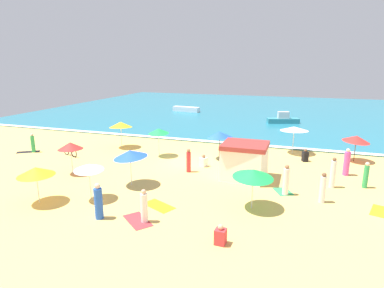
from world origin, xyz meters
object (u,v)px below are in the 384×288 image
beach_umbrella_3 (220,135)px  beachgoer_10 (286,181)px  beach_umbrella_2 (70,146)px  beachgoer_6 (98,202)px  beachgoer_1 (203,161)px  beachgoer_3 (305,156)px  lifeguard_cabana (244,161)px  beachgoer_2 (333,173)px  beach_umbrella_1 (294,129)px  small_boat_0 (186,109)px  beachgoer_7 (366,175)px  beach_umbrella_9 (36,171)px  beachgoer_0 (33,143)px  beach_umbrella_6 (253,173)px  beachgoer_9 (189,161)px  beachgoer_8 (347,163)px  beach_umbrella_0 (121,125)px  beach_umbrella_4 (130,154)px  beach_umbrella_5 (159,131)px  beachgoer_4 (220,236)px  beach_umbrella_8 (356,139)px  parked_bicycle (70,151)px  beachgoer_12 (323,188)px  beach_umbrella_7 (89,167)px  small_boat_1 (283,119)px  beachgoer_11 (144,207)px

beach_umbrella_3 → beachgoer_10: bearing=-46.7°
beach_umbrella_2 → beachgoer_6: (5.42, -4.87, -1.05)m
beachgoer_1 → beachgoer_6: size_ratio=0.49×
beachgoer_3 → beachgoer_10: 6.97m
lifeguard_cabana → beach_umbrella_2: size_ratio=1.23×
beachgoer_1 → beachgoer_2: (8.26, -1.37, 0.50)m
beach_umbrella_2 → beachgoer_6: 7.36m
beach_umbrella_1 → small_boat_0: bearing=130.8°
beach_umbrella_1 → beachgoer_7: size_ratio=1.95×
beach_umbrella_9 → beachgoer_0: 11.02m
beach_umbrella_6 → beachgoer_9: 6.49m
beachgoer_0 → beachgoer_8: 23.57m
beachgoer_9 → beach_umbrella_0: bearing=151.1°
beachgoer_9 → beachgoer_7: bearing=3.6°
beachgoer_9 → beachgoer_6: bearing=-102.9°
beachgoer_2 → beachgoer_10: size_ratio=1.05×
beach_umbrella_1 → beach_umbrella_2: 16.72m
beachgoer_1 → beachgoer_10: 6.67m
beach_umbrella_3 → beachgoer_3: 6.49m
beach_umbrella_4 → beach_umbrella_5: 6.21m
beachgoer_1 → beachgoer_10: beachgoer_10 is taller
beach_umbrella_6 → beach_umbrella_0: bearing=146.0°
beach_umbrella_3 → beach_umbrella_1: bearing=33.6°
beachgoer_0 → beachgoer_4: size_ratio=1.80×
beach_umbrella_6 → beach_umbrella_8: beach_umbrella_6 is taller
beachgoer_3 → parked_bicycle: bearing=-165.6°
beachgoer_7 → beachgoer_8: beachgoer_8 is taller
beachgoer_1 → beachgoer_8: bearing=7.4°
beachgoer_9 → lifeguard_cabana: bearing=-0.4°
beach_umbrella_4 → beach_umbrella_1: bearing=49.6°
beach_umbrella_6 → beachgoer_8: 8.58m
beach_umbrella_6 → beachgoer_8: bearing=53.9°
beach_umbrella_1 → beach_umbrella_3: (-5.21, -3.45, -0.13)m
beachgoer_1 → beachgoer_9: bearing=-111.7°
beach_umbrella_5 → beachgoer_8: beach_umbrella_5 is taller
beachgoer_2 → beachgoer_4: bearing=-120.4°
beachgoer_12 → beach_umbrella_3: bearing=139.9°
lifeguard_cabana → beachgoer_1: bearing=154.3°
beach_umbrella_4 → beach_umbrella_5: (-1.00, 6.13, 0.06)m
beach_umbrella_7 → beach_umbrella_2: bearing=139.6°
small_boat_0 → small_boat_1: bearing=-19.9°
beachgoer_3 → beachgoer_12: (0.84, -7.30, 0.36)m
beachgoer_2 → beach_umbrella_3: bearing=155.6°
beach_umbrella_4 → small_boat_1: beach_umbrella_4 is taller
small_boat_1 → beach_umbrella_7: bearing=-107.7°
beach_umbrella_2 → beach_umbrella_5: 6.65m
beachgoer_7 → parked_bicycle: bearing=-179.7°
beachgoer_3 → beachgoer_8: size_ratio=0.54×
beachgoer_11 → beachgoer_4: bearing=-10.2°
beachgoer_11 → small_boat_1: bearing=80.8°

